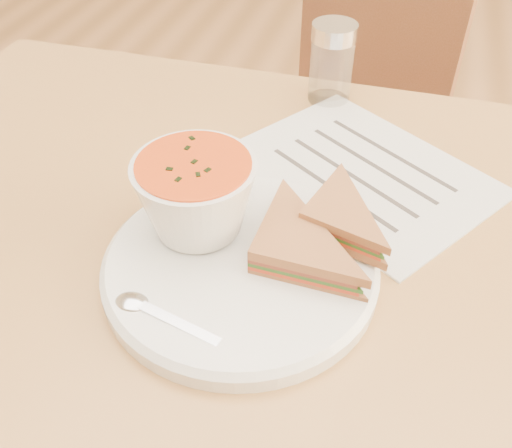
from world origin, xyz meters
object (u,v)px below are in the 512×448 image
(dining_table, at_px, (247,412))
(plate, at_px, (241,267))
(chair_far, at_px, (331,161))
(condiment_shaker, at_px, (332,63))
(soup_bowl, at_px, (196,199))

(dining_table, height_order, plate, plate)
(chair_far, distance_m, plate, 0.76)
(dining_table, xyz_separation_m, condiment_shaker, (0.04, 0.30, 0.43))
(plate, xyz_separation_m, soup_bowl, (-0.05, 0.03, 0.05))
(chair_far, xyz_separation_m, condiment_shaker, (0.02, -0.32, 0.40))
(chair_far, relative_size, condiment_shaker, 7.50)
(plate, height_order, soup_bowl, soup_bowl)
(chair_far, relative_size, soup_bowl, 6.83)
(chair_far, bearing_deg, soup_bowl, 103.93)
(dining_table, distance_m, condiment_shaker, 0.52)
(chair_far, bearing_deg, dining_table, 107.28)
(chair_far, bearing_deg, plate, 108.65)
(plate, distance_m, condiment_shaker, 0.36)
(plate, relative_size, soup_bowl, 2.23)
(soup_bowl, bearing_deg, chair_far, 85.46)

